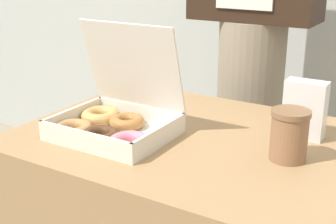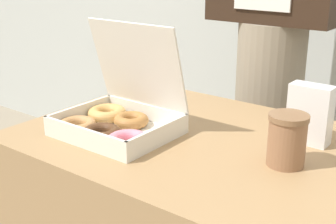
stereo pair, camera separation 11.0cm
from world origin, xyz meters
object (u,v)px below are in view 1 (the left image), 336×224
object	(u,v)px
coffee_cup	(289,135)
napkin_holder	(305,109)
donut_box	(112,119)
person_customer	(255,10)

from	to	relation	value
coffee_cup	napkin_holder	size ratio (longest dim) A/B	0.80
donut_box	person_customer	size ratio (longest dim) A/B	0.18
napkin_holder	person_customer	size ratio (longest dim) A/B	0.08
donut_box	coffee_cup	distance (m)	0.43
donut_box	person_customer	distance (m)	0.73
donut_box	coffee_cup	xyz separation A→B (m)	(0.42, 0.08, 0.02)
napkin_holder	person_customer	xyz separation A→B (m)	(-0.32, 0.46, 0.17)
donut_box	person_customer	world-z (taller)	person_customer
donut_box	napkin_holder	bearing A→B (deg)	29.20
coffee_cup	napkin_holder	world-z (taller)	napkin_holder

